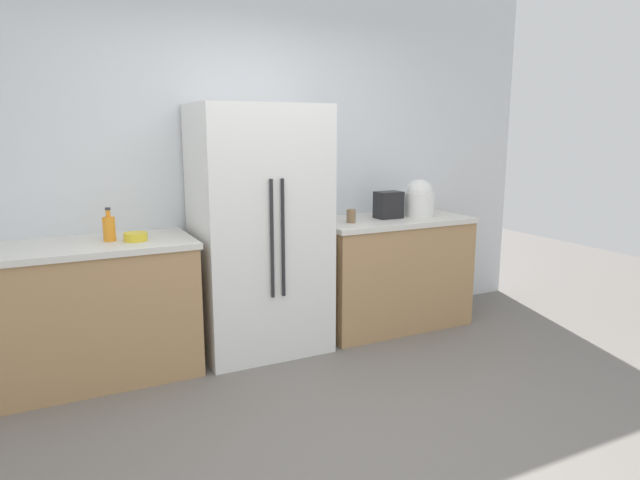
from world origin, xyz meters
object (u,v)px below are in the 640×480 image
bottle_b (109,228)px  bowl_a (136,237)px  refrigerator (260,231)px  toaster (388,205)px  rice_cooker (419,199)px  cup_b (351,216)px

bottle_b → bowl_a: 0.18m
refrigerator → bowl_a: size_ratio=11.92×
refrigerator → bottle_b: bearing=178.4°
toaster → bottle_b: 2.17m
refrigerator → rice_cooker: bearing=-0.5°
cup_b → rice_cooker: bearing=2.7°
refrigerator → bottle_b: size_ratio=8.21×
refrigerator → cup_b: (0.75, -0.04, 0.06)m
refrigerator → rice_cooker: (1.42, -0.01, 0.16)m
bowl_a → toaster: bearing=1.8°
toaster → cup_b: bearing=-170.6°
toaster → rice_cooker: 0.29m
toaster → rice_cooker: size_ratio=0.71×
cup_b → bottle_b: bearing=177.6°
rice_cooker → bottle_b: size_ratio=1.41×
bottle_b → cup_b: 1.78m
refrigerator → bottle_b: (-1.04, 0.03, 0.10)m
refrigerator → bowl_a: (-0.88, -0.04, 0.04)m
refrigerator → bottle_b: refrigerator is taller
toaster → rice_cooker: bearing=-6.6°
refrigerator → cup_b: refrigerator is taller
cup_b → bowl_a: size_ratio=0.69×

